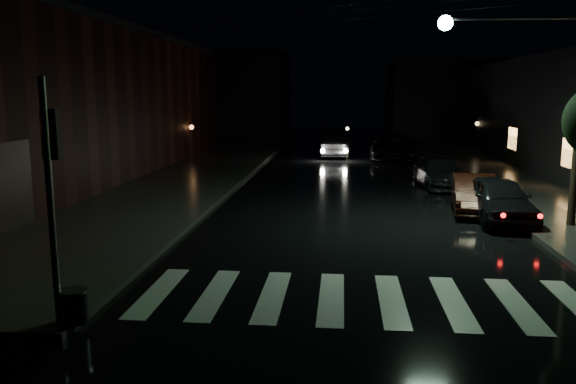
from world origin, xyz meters
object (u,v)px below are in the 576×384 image
(parked_car_d, at_px, (394,146))
(parked_car_c, at_px, (439,172))
(parked_car_b, at_px, (474,193))
(oncoming_car, at_px, (333,145))
(parked_car_a, at_px, (498,199))

(parked_car_d, bearing_deg, parked_car_c, -78.09)
(parked_car_c, relative_size, parked_car_d, 0.75)
(parked_car_b, distance_m, oncoming_car, 17.59)
(parked_car_c, xyz_separation_m, oncoming_car, (-4.90, 11.45, 0.10))
(parked_car_a, xyz_separation_m, parked_car_c, (-0.75, 6.77, -0.08))
(parked_car_b, distance_m, parked_car_d, 15.82)
(oncoming_car, bearing_deg, parked_car_b, 104.32)
(parked_car_a, xyz_separation_m, parked_car_d, (-1.80, 17.18, 0.10))
(parked_car_a, relative_size, parked_car_b, 1.06)
(oncoming_car, bearing_deg, parked_car_a, 104.37)
(parked_car_c, distance_m, oncoming_car, 12.46)
(parked_car_b, bearing_deg, parked_car_d, 102.55)
(parked_car_d, bearing_deg, parked_car_b, -78.95)
(parked_car_d, height_order, oncoming_car, parked_car_d)
(parked_car_a, bearing_deg, oncoming_car, 106.49)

